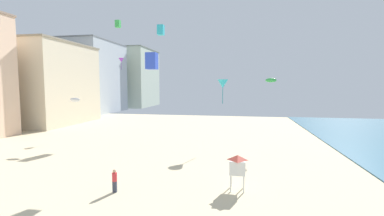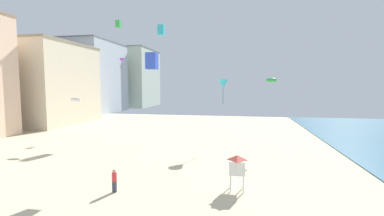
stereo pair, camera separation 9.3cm
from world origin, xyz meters
The scene contains 12 objects.
boardwalk_hotel_mid centered at (-30.94, 41.53, 7.82)m, with size 17.30×17.27×15.64m.
boardwalk_hotel_far centered at (-30.94, 62.51, 9.69)m, with size 10.72×18.84×19.37m.
boardwalk_hotel_distant centered at (-30.94, 84.96, 10.12)m, with size 17.00×19.51×20.22m.
kite_flyer centered at (0.01, 12.32, 0.92)m, with size 0.34×0.34×1.64m.
lifeguard_stand centered at (8.46, 14.31, 1.84)m, with size 1.10×1.10×2.55m.
kite_blue_box centered at (0.42, 19.37, 9.75)m, with size 0.97×0.97×1.53m.
kite_purple_delta_2 centered at (-10.93, 36.85, 11.66)m, with size 0.84×0.84×1.91m.
kite_cyan_delta centered at (6.43, 28.31, 7.67)m, with size 1.31×1.31×2.97m.
kite_cyan_box centered at (-4.83, 39.31, 16.82)m, with size 1.05×1.05×1.66m.
kite_green_box centered at (-9.68, 33.35, 16.69)m, with size 0.68×0.68×1.07m.
kite_green_parafoil centered at (12.18, 28.61, 8.11)m, with size 1.30×0.36×0.51m.
kite_white_parafoil centered at (-11.51, 24.92, 5.70)m, with size 1.38×0.38×0.54m.
Camera 1 is at (8.60, -4.27, 7.49)m, focal length 24.58 mm.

